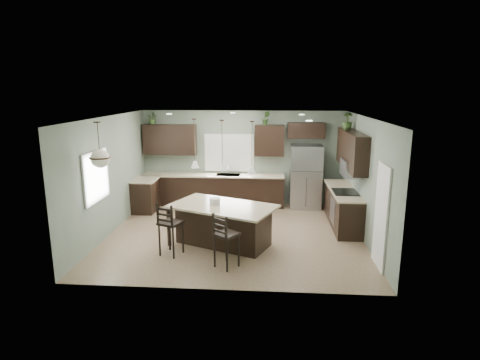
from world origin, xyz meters
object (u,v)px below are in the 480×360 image
Objects in this scene: bar_stool_left at (171,229)px; bar_stool_right at (227,240)px; kitchen_island at (223,225)px; plant_back_left at (153,118)px; refrigerator at (306,177)px; serving_dish at (215,201)px.

bar_stool_right is (1.22, -0.52, -0.02)m from bar_stool_left.
kitchen_island is 4.59m from plant_back_left.
bar_stool_left is 1.33m from bar_stool_right.
bar_stool_left reaches higher than bar_stool_right.
refrigerator is 3.77m from kitchen_island.
kitchen_island is at bearing -22.94° from serving_dish.
refrigerator is 4.84m from bar_stool_left.
bar_stool_right is (0.20, -1.11, 0.10)m from kitchen_island.
plant_back_left is at bearing 178.15° from refrigerator.
bar_stool_left is at bearing -141.39° from serving_dish.
kitchen_island is at bearing -123.53° from refrigerator.
refrigerator is 5.12× the size of plant_back_left.
bar_stool_right is 5.49m from plant_back_left.
plant_back_left is at bearing 149.63° from kitchen_island.
bar_stool_left is (-3.09, -3.71, -0.35)m from refrigerator.
refrigerator is 0.82× the size of kitchen_island.
bar_stool_right reaches higher than serving_dish.
kitchen_island is 0.57m from serving_dish.
kitchen_island is 9.36× the size of serving_dish.
kitchen_island is 6.22× the size of plant_back_left.
serving_dish is at bearing -180.00° from kitchen_island.
plant_back_left is (-2.63, 4.38, 2.02)m from bar_stool_right.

